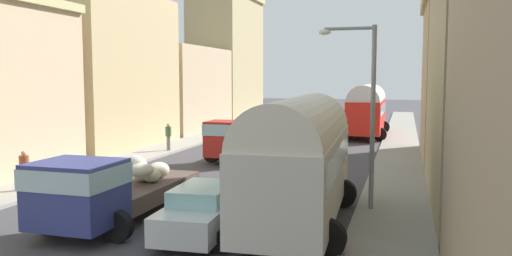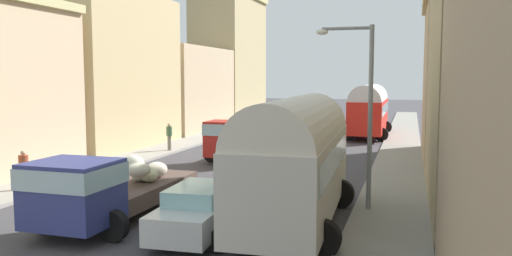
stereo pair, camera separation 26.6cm
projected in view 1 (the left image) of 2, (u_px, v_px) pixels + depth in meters
name	position (u px, v px, depth m)	size (l,w,h in m)	color
ground_plane	(292.00, 144.00, 35.96)	(154.00, 154.00, 0.00)	#424045
sidewalk_left	(196.00, 139.00, 37.98)	(2.50, 70.00, 0.14)	#9B968F
sidewalk_right	(400.00, 147.00, 33.92)	(2.50, 70.00, 0.14)	gray
building_left_2	(113.00, 72.00, 33.10)	(4.21, 10.85, 10.02)	tan
building_left_3	(183.00, 90.00, 44.48)	(5.05, 11.21, 7.19)	tan
building_left_4	(227.00, 57.00, 55.03)	(5.51, 10.92, 13.58)	tan
building_right_1	(498.00, 48.00, 18.03)	(4.22, 11.28, 11.32)	tan
building_right_2	(464.00, 77.00, 28.53)	(4.63, 9.09, 9.27)	tan
parked_bus_0	(299.00, 156.00, 15.90)	(3.55, 8.64, 4.04)	silver
parked_bus_1	(367.00, 108.00, 40.48)	(3.35, 9.52, 4.09)	red
cargo_truck_0	(107.00, 189.00, 15.93)	(3.23, 7.14, 2.28)	navy
cargo_truck_1	(238.00, 139.00, 28.88)	(3.19, 7.19, 2.33)	#AF201B
car_0	(299.00, 120.00, 46.37)	(2.36, 4.28, 1.65)	silver
car_1	(318.00, 113.00, 55.44)	(2.29, 4.18, 1.56)	silver
car_2	(204.00, 210.00, 15.02)	(2.44, 4.44, 1.50)	silver
car_3	(303.00, 144.00, 29.95)	(2.18, 3.70, 1.56)	silver
car_4	(329.00, 127.00, 39.89)	(2.35, 3.80, 1.59)	#B32932
pedestrian_0	(24.00, 169.00, 20.52)	(0.53, 0.53, 1.73)	#483F48
pedestrian_1	(168.00, 136.00, 31.72)	(0.49, 0.49, 1.83)	gray
streetlamp_near	(365.00, 100.00, 17.42)	(1.98, 0.28, 6.38)	gray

